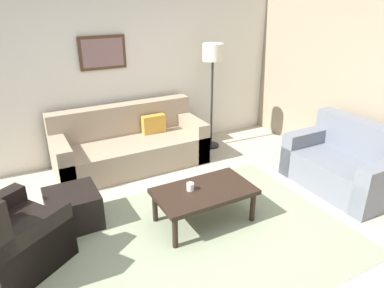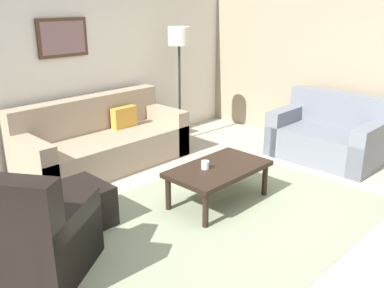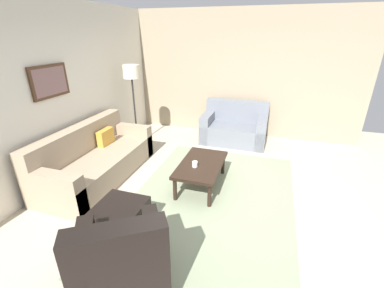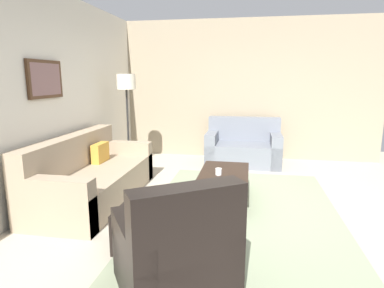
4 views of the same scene
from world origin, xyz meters
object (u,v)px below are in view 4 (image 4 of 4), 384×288
at_px(couch_main, 89,178).
at_px(ottoman, 148,226).
at_px(cup, 219,172).
at_px(armchair_leather, 177,258).
at_px(framed_artwork, 45,79).
at_px(lamp_standing, 127,92).
at_px(couch_loveseat, 243,148).
at_px(coffee_table, 224,176).

distance_m(couch_main, ottoman, 1.59).
xyz_separation_m(ottoman, cup, (1.17, -0.59, 0.25)).
distance_m(armchair_leather, framed_artwork, 2.92).
bearing_deg(ottoman, lamp_standing, 24.64).
bearing_deg(ottoman, armchair_leather, -146.71).
relative_size(couch_loveseat, ottoman, 2.50).
height_order(couch_loveseat, ottoman, couch_loveseat).
height_order(couch_main, lamp_standing, lamp_standing).
xyz_separation_m(armchair_leather, ottoman, (0.69, 0.45, -0.11)).
xyz_separation_m(armchair_leather, cup, (1.87, -0.13, 0.15)).
bearing_deg(couch_loveseat, framed_artwork, 135.22).
relative_size(couch_loveseat, cup, 16.39).
relative_size(couch_main, lamp_standing, 1.28).
xyz_separation_m(ottoman, coffee_table, (1.31, -0.65, 0.16)).
distance_m(ottoman, lamp_standing, 3.01).
bearing_deg(cup, couch_main, 93.41).
xyz_separation_m(couch_main, couch_loveseat, (2.33, -2.03, 0.00)).
xyz_separation_m(couch_loveseat, framed_artwork, (-2.48, 2.46, 1.33)).
bearing_deg(armchair_leather, framed_artwork, 51.93).
relative_size(couch_loveseat, lamp_standing, 0.82).
bearing_deg(coffee_table, couch_main, 97.67).
relative_size(couch_main, cup, 25.57).
xyz_separation_m(couch_loveseat, ottoman, (-3.39, 0.86, -0.10)).
relative_size(cup, framed_artwork, 0.13).
relative_size(couch_main, armchair_leather, 1.97).
xyz_separation_m(lamp_standing, framed_artwork, (-1.59, 0.45, 0.22)).
xyz_separation_m(couch_loveseat, lamp_standing, (-0.89, 2.01, 1.11)).
xyz_separation_m(couch_loveseat, coffee_table, (-2.08, 0.21, 0.06)).
xyz_separation_m(cup, lamp_standing, (1.33, 1.74, 0.96)).
relative_size(coffee_table, cup, 12.87).
height_order(couch_main, coffee_table, couch_main).
bearing_deg(coffee_table, lamp_standing, 56.54).
bearing_deg(cup, ottoman, 153.41).
distance_m(couch_main, cup, 1.77).
relative_size(armchair_leather, lamp_standing, 0.65).
distance_m(couch_loveseat, lamp_standing, 2.46).
bearing_deg(ottoman, framed_artwork, 60.19).
bearing_deg(lamp_standing, ottoman, -155.36).
height_order(ottoman, cup, cup).
distance_m(couch_main, lamp_standing, 1.82).
relative_size(coffee_table, framed_artwork, 1.63).
bearing_deg(armchair_leather, couch_loveseat, -5.64).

